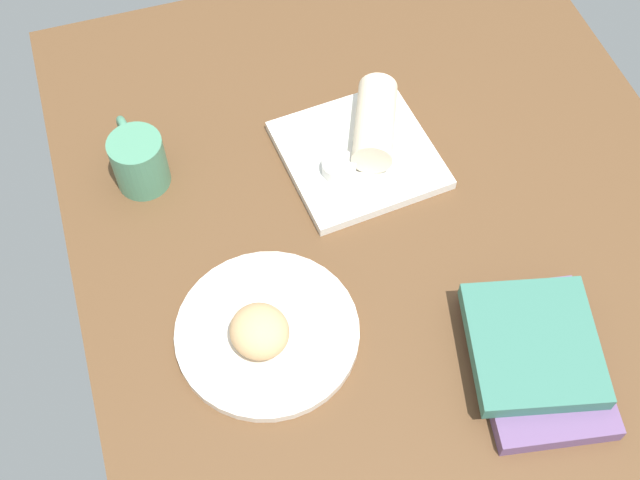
{
  "coord_description": "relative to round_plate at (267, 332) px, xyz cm",
  "views": [
    {
      "loc": [
        57.96,
        -29.66,
        99.83
      ],
      "look_at": [
        0.92,
        -11.62,
        7.0
      ],
      "focal_mm": 45.87,
      "sensor_mm": 36.0,
      "label": 1
    }
  ],
  "objects": [
    {
      "name": "dining_table",
      "position": [
        -11.0,
        21.96,
        -2.7
      ],
      "size": [
        110.0,
        90.0,
        4.0
      ],
      "primitive_type": "cube",
      "color": "brown",
      "rests_on": "ground"
    },
    {
      "name": "round_plate",
      "position": [
        0.0,
        0.0,
        0.0
      ],
      "size": [
        23.9,
        23.9,
        1.4
      ],
      "primitive_type": "cylinder",
      "color": "silver",
      "rests_on": "dining_table"
    },
    {
      "name": "scone_pastry",
      "position": [
        1.18,
        -1.15,
        3.28
      ],
      "size": [
        9.52,
        9.24,
        5.17
      ],
      "primitive_type": "ellipsoid",
      "rotation": [
        0.0,
        0.0,
        0.27
      ],
      "color": "tan",
      "rests_on": "round_plate"
    },
    {
      "name": "square_plate",
      "position": [
        -24.09,
        20.75,
        0.1
      ],
      "size": [
        23.31,
        23.31,
        1.6
      ],
      "primitive_type": "cube",
      "rotation": [
        0.0,
        0.0,
        0.1
      ],
      "color": "white",
      "rests_on": "dining_table"
    },
    {
      "name": "sauce_cup",
      "position": [
        -21.38,
        16.78,
        2.05
      ],
      "size": [
        4.96,
        4.96,
        2.13
      ],
      "color": "silver",
      "rests_on": "square_plate"
    },
    {
      "name": "breakfast_wrap",
      "position": [
        -26.26,
        23.93,
        3.84
      ],
      "size": [
        15.57,
        11.12,
        5.88
      ],
      "primitive_type": "cylinder",
      "rotation": [
        1.57,
        0.0,
        4.3
      ],
      "color": "beige",
      "rests_on": "square_plate"
    },
    {
      "name": "book_stack",
      "position": [
        13.78,
        31.07,
        1.65
      ],
      "size": [
        24.08,
        19.46,
        4.93
      ],
      "color": "#6B4C7A",
      "rests_on": "dining_table"
    },
    {
      "name": "coffee_mug",
      "position": [
        -30.05,
        -10.52,
        3.69
      ],
      "size": [
        12.31,
        7.73,
        8.58
      ],
      "color": "#4C8C6B",
      "rests_on": "dining_table"
    }
  ]
}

